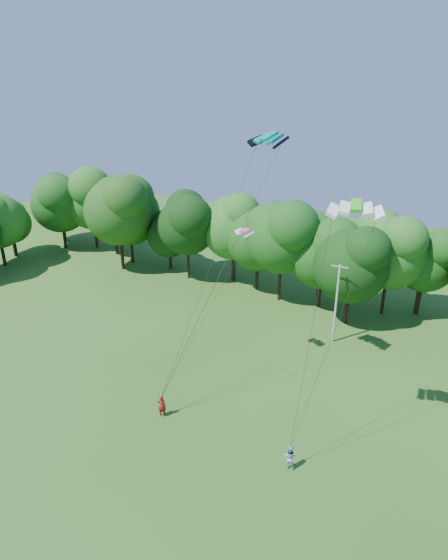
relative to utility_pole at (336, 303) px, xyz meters
The scene contains 9 objects.
ground 28.60m from the utility_pole, 100.63° to the right, with size 160.00×160.00×0.00m, color #2A5517.
utility_pole is the anchor object (origin of this frame).
kite_flyer_left 19.15m from the utility_pole, 114.07° to the right, with size 0.65×0.43×1.79m, color maroon.
kite_flyer_right 17.66m from the utility_pole, 81.92° to the right, with size 0.83×0.64×1.70m, color #9BB5D7.
kite_teal 18.35m from the utility_pole, 110.61° to the right, with size 3.22×2.30×0.66m.
kite_green 18.95m from the utility_pole, 73.74° to the right, with size 3.27×2.08×0.55m.
kite_pink 12.87m from the utility_pole, 125.73° to the right, with size 1.81×1.30×0.28m.
tree_back_west 32.75m from the utility_pole, behind, with size 10.02×10.02×14.58m.
tree_back_center 5.79m from the utility_pole, 91.02° to the left, with size 8.40×8.40×12.21m.
Camera 1 is at (14.83, -10.14, 21.59)m, focal length 28.00 mm.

